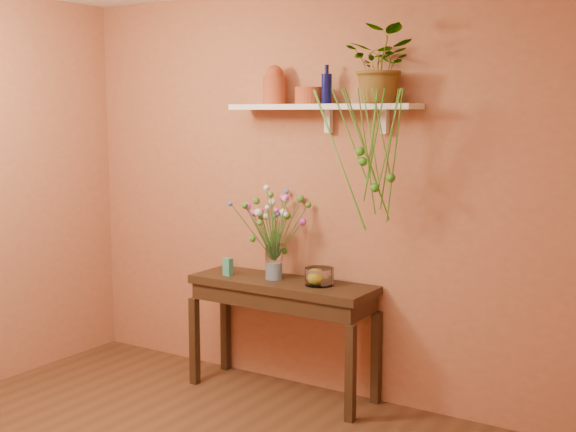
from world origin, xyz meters
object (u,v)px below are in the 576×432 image
blue_bottle (327,88)px  sideboard (282,297)px  glass_bowl (319,277)px  terracotta_jug (274,86)px  spider_plant (382,65)px  bouquet (274,215)px  glass_vase (274,264)px

blue_bottle → sideboard: bearing=-157.1°
sideboard → glass_bowl: (0.27, 0.02, 0.16)m
terracotta_jug → sideboard: bearing=-39.8°
spider_plant → bouquet: (-0.77, -0.03, -0.96)m
glass_vase → spider_plant: bearing=4.2°
spider_plant → glass_bowl: spider_plant is taller
sideboard → glass_vase: 0.23m
blue_bottle → glass_vase: size_ratio=1.03×
sideboard → glass_bowl: bearing=3.8°
sideboard → terracotta_jug: bearing=140.2°
bouquet → glass_bowl: bearing=-3.0°
spider_plant → terracotta_jug: bearing=177.1°
sideboard → blue_bottle: (0.27, 0.11, 1.37)m
terracotta_jug → glass_bowl: bearing=-12.3°
bouquet → glass_bowl: (0.37, -0.02, -0.38)m
spider_plant → bouquet: spider_plant is taller
sideboard → terracotta_jug: terracotta_jug is taller
terracotta_jug → blue_bottle: size_ratio=1.04×
glass_bowl → glass_vase: bearing=-178.7°
glass_bowl → terracotta_jug: bearing=167.7°
blue_bottle → bouquet: bearing=-168.1°
spider_plant → glass_vase: spider_plant is taller
glass_bowl → bouquet: bearing=177.0°
sideboard → spider_plant: (0.67, 0.07, 1.50)m
blue_bottle → terracotta_jug: bearing=-179.1°
glass_bowl → blue_bottle: bearing=95.5°
terracotta_jug → bouquet: (0.04, -0.07, -0.85)m
spider_plant → glass_vase: size_ratio=1.91×
terracotta_jug → blue_bottle: 0.39m
terracotta_jug → spider_plant: bearing=-2.9°
sideboard → glass_vase: bearing=171.6°
terracotta_jug → spider_plant: (0.80, -0.04, 0.11)m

